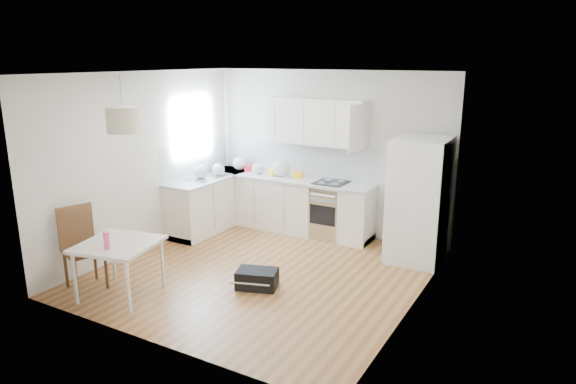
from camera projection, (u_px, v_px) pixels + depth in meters
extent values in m
plane|color=brown|center=(262.00, 272.00, 7.13)|extent=(4.20, 4.20, 0.00)
plane|color=white|center=(259.00, 73.00, 6.44)|extent=(4.20, 4.20, 0.00)
plane|color=silver|center=(328.00, 153.00, 8.55)|extent=(4.20, 0.00, 4.20)
plane|color=silver|center=(144.00, 162.00, 7.78)|extent=(0.00, 4.20, 4.20)
plane|color=silver|center=(418.00, 198.00, 5.78)|extent=(0.00, 4.20, 4.20)
cube|color=#BFE0F9|center=(192.00, 127.00, 8.64)|extent=(0.02, 1.00, 1.00)
cube|color=white|center=(288.00, 204.00, 8.82)|extent=(3.00, 0.60, 0.88)
cube|color=white|center=(211.00, 203.00, 8.88)|extent=(0.60, 1.80, 0.88)
cube|color=silver|center=(288.00, 178.00, 8.70)|extent=(3.02, 0.64, 0.04)
cube|color=silver|center=(210.00, 178.00, 8.77)|extent=(0.64, 1.82, 0.04)
cube|color=white|center=(296.00, 158.00, 8.87)|extent=(3.00, 0.01, 0.58)
cube|color=white|center=(196.00, 158.00, 8.83)|extent=(0.01, 1.80, 0.58)
cube|color=white|center=(316.00, 122.00, 8.35)|extent=(1.70, 0.32, 0.75)
cube|color=beige|center=(118.00, 244.00, 6.27)|extent=(1.04, 1.04, 0.04)
cylinder|color=white|center=(75.00, 279.00, 6.12)|extent=(0.05, 0.05, 0.66)
cylinder|color=white|center=(128.00, 287.00, 5.90)|extent=(0.05, 0.05, 0.66)
cylinder|color=white|center=(113.00, 257.00, 6.81)|extent=(0.05, 0.05, 0.66)
cylinder|color=white|center=(162.00, 263.00, 6.59)|extent=(0.05, 0.05, 0.66)
cylinder|color=#DC3D6E|center=(106.00, 239.00, 6.04)|extent=(0.08, 0.08, 0.25)
cube|color=black|center=(257.00, 279.00, 6.63)|extent=(0.60, 0.48, 0.24)
cylinder|color=beige|center=(123.00, 120.00, 6.00)|extent=(0.49, 0.49, 0.30)
ellipsoid|color=silver|center=(240.00, 164.00, 9.22)|extent=(0.27, 0.23, 0.24)
ellipsoid|color=silver|center=(258.00, 169.00, 8.93)|extent=(0.21, 0.18, 0.19)
ellipsoid|color=silver|center=(281.00, 168.00, 8.74)|extent=(0.32, 0.27, 0.29)
ellipsoid|color=silver|center=(218.00, 169.00, 8.84)|extent=(0.23, 0.19, 0.20)
ellipsoid|color=silver|center=(200.00, 171.00, 8.61)|extent=(0.25, 0.22, 0.23)
cube|color=orange|center=(298.00, 175.00, 8.61)|extent=(0.18, 0.14, 0.11)
cube|color=gold|center=(273.00, 172.00, 8.84)|extent=(0.20, 0.17, 0.12)
cube|color=#B51625|center=(249.00, 168.00, 9.15)|extent=(0.19, 0.18, 0.11)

